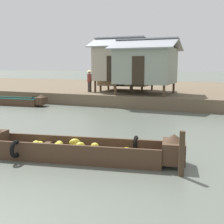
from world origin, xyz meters
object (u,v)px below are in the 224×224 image
(stilt_house_left, at_px, (119,62))
(stilt_house_mid_left, at_px, (127,68))
(cargo_boat_upstream, at_px, (11,101))
(vendor_person, at_px, (90,80))
(mooring_post, at_px, (182,154))
(banana_boat, at_px, (77,149))
(stilt_house_mid_right, at_px, (146,65))

(stilt_house_left, bearing_deg, stilt_house_mid_left, 76.44)
(cargo_boat_upstream, relative_size, vendor_person, 3.27)
(stilt_house_left, bearing_deg, mooring_post, -62.88)
(banana_boat, bearing_deg, cargo_boat_upstream, 139.58)
(stilt_house_mid_left, relative_size, vendor_person, 2.67)
(stilt_house_mid_left, height_order, stilt_house_mid_right, stilt_house_mid_right)
(cargo_boat_upstream, height_order, vendor_person, vendor_person)
(stilt_house_left, distance_m, stilt_house_mid_right, 2.73)
(stilt_house_left, xyz_separation_m, mooring_post, (6.98, -13.62, -2.43))
(stilt_house_mid_right, bearing_deg, stilt_house_left, 153.81)
(cargo_boat_upstream, relative_size, mooring_post, 4.75)
(banana_boat, height_order, mooring_post, mooring_post)
(banana_boat, xyz_separation_m, stilt_house_left, (-3.95, 13.48, 2.69))
(stilt_house_mid_left, bearing_deg, stilt_house_mid_right, -45.86)
(cargo_boat_upstream, distance_m, vendor_person, 5.82)
(vendor_person, relative_size, mooring_post, 1.45)
(stilt_house_mid_left, xyz_separation_m, mooring_post, (6.72, -14.68, -2.02))
(banana_boat, xyz_separation_m, cargo_boat_upstream, (-10.29, 8.76, -0.03))
(stilt_house_left, bearing_deg, cargo_boat_upstream, -143.36)
(vendor_person, bearing_deg, cargo_boat_upstream, -141.84)
(banana_boat, distance_m, stilt_house_left, 14.30)
(stilt_house_left, bearing_deg, vendor_person, -147.11)
(stilt_house_mid_left, relative_size, mooring_post, 3.87)
(stilt_house_mid_right, relative_size, vendor_person, 2.63)
(stilt_house_mid_left, xyz_separation_m, stilt_house_mid_right, (2.19, -2.26, 0.20))
(cargo_boat_upstream, relative_size, stilt_house_mid_right, 1.24)
(cargo_boat_upstream, distance_m, stilt_house_left, 8.36)
(stilt_house_mid_right, bearing_deg, cargo_boat_upstream, -158.19)
(stilt_house_left, height_order, stilt_house_mid_left, stilt_house_left)
(cargo_boat_upstream, bearing_deg, stilt_house_mid_right, 21.81)
(stilt_house_mid_left, distance_m, mooring_post, 16.27)
(stilt_house_mid_left, bearing_deg, mooring_post, -65.39)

